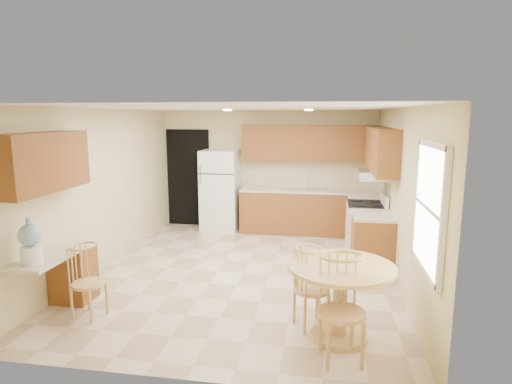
% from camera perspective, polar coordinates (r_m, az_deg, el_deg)
% --- Properties ---
extents(floor, '(5.50, 5.50, 0.00)m').
position_cam_1_polar(floor, '(6.72, -1.70, -10.72)').
color(floor, beige).
rests_on(floor, ground).
extents(ceiling, '(4.50, 5.50, 0.02)m').
position_cam_1_polar(ceiling, '(6.27, -1.82, 11.14)').
color(ceiling, white).
rests_on(ceiling, wall_back).
extents(wall_back, '(4.50, 0.02, 2.50)m').
position_cam_1_polar(wall_back, '(9.06, 1.58, 2.92)').
color(wall_back, beige).
rests_on(wall_back, floor).
extents(wall_front, '(4.50, 0.02, 2.50)m').
position_cam_1_polar(wall_front, '(3.79, -9.81, -7.54)').
color(wall_front, beige).
rests_on(wall_front, floor).
extents(wall_left, '(0.02, 5.50, 2.50)m').
position_cam_1_polar(wall_left, '(7.15, -19.74, 0.37)').
color(wall_left, beige).
rests_on(wall_left, floor).
extents(wall_right, '(0.02, 5.50, 2.50)m').
position_cam_1_polar(wall_right, '(6.35, 18.60, -0.75)').
color(wall_right, beige).
rests_on(wall_right, floor).
extents(doorway, '(0.90, 0.02, 2.10)m').
position_cam_1_polar(doorway, '(9.47, -9.00, 1.89)').
color(doorway, black).
rests_on(doorway, floor).
extents(base_cab_back, '(2.75, 0.60, 0.87)m').
position_cam_1_polar(base_cab_back, '(8.83, 6.93, -2.71)').
color(base_cab_back, brown).
rests_on(base_cab_back, floor).
extents(counter_back, '(2.75, 0.63, 0.04)m').
position_cam_1_polar(counter_back, '(8.74, 6.99, 0.19)').
color(counter_back, beige).
rests_on(counter_back, base_cab_back).
extents(base_cab_right_a, '(0.60, 0.59, 0.87)m').
position_cam_1_polar(base_cab_right_a, '(8.28, 14.22, -3.83)').
color(base_cab_right_a, brown).
rests_on(base_cab_right_a, floor).
extents(counter_right_a, '(0.63, 0.59, 0.04)m').
position_cam_1_polar(counter_right_a, '(8.19, 14.36, -0.73)').
color(counter_right_a, beige).
rests_on(counter_right_a, base_cab_right_a).
extents(base_cab_right_b, '(0.60, 0.80, 0.87)m').
position_cam_1_polar(base_cab_right_b, '(6.88, 15.21, -6.73)').
color(base_cab_right_b, brown).
rests_on(base_cab_right_b, floor).
extents(counter_right_b, '(0.63, 0.80, 0.04)m').
position_cam_1_polar(counter_right_b, '(6.77, 15.39, -3.04)').
color(counter_right_b, beige).
rests_on(counter_right_b, base_cab_right_b).
extents(upper_cab_back, '(2.75, 0.33, 0.70)m').
position_cam_1_polar(upper_cab_back, '(8.76, 7.17, 6.54)').
color(upper_cab_back, brown).
rests_on(upper_cab_back, wall_back).
extents(upper_cab_right, '(0.33, 2.42, 0.70)m').
position_cam_1_polar(upper_cab_right, '(7.44, 16.14, 5.58)').
color(upper_cab_right, brown).
rests_on(upper_cab_right, wall_right).
extents(upper_cab_left, '(0.33, 1.40, 0.70)m').
position_cam_1_polar(upper_cab_left, '(5.65, -26.46, 3.58)').
color(upper_cab_left, brown).
rests_on(upper_cab_left, wall_left).
extents(sink, '(0.78, 0.44, 0.01)m').
position_cam_1_polar(sink, '(8.74, 6.83, 0.34)').
color(sink, silver).
rests_on(sink, counter_back).
extents(range_hood, '(0.50, 0.76, 0.14)m').
position_cam_1_polar(range_hood, '(7.44, 15.35, 2.29)').
color(range_hood, silver).
rests_on(range_hood, upper_cab_right).
extents(desk_pedestal, '(0.48, 0.42, 0.72)m').
position_cam_1_polar(desk_pedestal, '(6.15, -23.17, -9.99)').
color(desk_pedestal, brown).
rests_on(desk_pedestal, floor).
extents(desk_top, '(0.50, 1.20, 0.04)m').
position_cam_1_polar(desk_top, '(5.73, -25.47, -7.51)').
color(desk_top, beige).
rests_on(desk_top, desk_pedestal).
extents(window, '(0.06, 1.12, 1.30)m').
position_cam_1_polar(window, '(4.52, 22.19, -2.01)').
color(window, white).
rests_on(window, wall_right).
extents(can_light_a, '(0.14, 0.14, 0.02)m').
position_cam_1_polar(can_light_a, '(7.55, -3.82, 10.84)').
color(can_light_a, white).
rests_on(can_light_a, ceiling).
extents(can_light_b, '(0.14, 0.14, 0.02)m').
position_cam_1_polar(can_light_b, '(7.36, 7.04, 10.81)').
color(can_light_b, white).
rests_on(can_light_b, ceiling).
extents(refrigerator, '(0.75, 0.73, 1.69)m').
position_cam_1_polar(refrigerator, '(8.96, -4.77, 0.18)').
color(refrigerator, white).
rests_on(refrigerator, floor).
extents(stove, '(0.65, 0.76, 1.09)m').
position_cam_1_polar(stove, '(7.62, 14.46, -4.79)').
color(stove, white).
rests_on(stove, floor).
extents(dining_table, '(1.14, 1.14, 0.84)m').
position_cam_1_polar(dining_table, '(4.76, 11.18, -12.82)').
color(dining_table, tan).
rests_on(dining_table, floor).
extents(chair_table_a, '(0.41, 0.53, 0.93)m').
position_cam_1_polar(chair_table_a, '(4.90, 7.43, -11.82)').
color(chair_table_a, tan).
rests_on(chair_table_a, floor).
extents(chair_table_b, '(0.47, 0.49, 1.06)m').
position_cam_1_polar(chair_table_b, '(4.24, 11.44, -14.40)').
color(chair_table_b, tan).
rests_on(chair_table_b, floor).
extents(chair_desk, '(0.39, 0.50, 0.88)m').
position_cam_1_polar(chair_desk, '(5.48, -22.00, -10.45)').
color(chair_desk, tan).
rests_on(chair_desk, floor).
extents(water_crock, '(0.25, 0.25, 0.52)m').
position_cam_1_polar(water_crock, '(5.38, -27.86, -5.99)').
color(water_crock, white).
rests_on(water_crock, desk_top).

